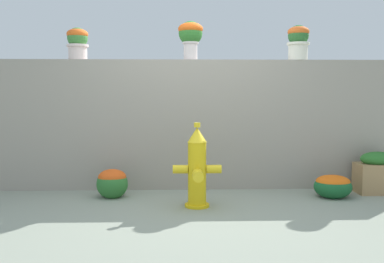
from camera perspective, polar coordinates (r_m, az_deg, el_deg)
name	(u,v)px	position (r m, az deg, el deg)	size (l,w,h in m)	color
ground_plane	(194,213)	(4.56, 0.27, -10.81)	(24.00, 24.00, 0.00)	gray
stone_wall	(191,125)	(5.67, -0.20, 0.93)	(6.42, 0.30, 1.68)	gray
potted_plant_1	(78,41)	(5.80, -14.92, 11.50)	(0.28, 0.28, 0.41)	silver
potted_plant_2	(191,35)	(5.68, -0.19, 12.72)	(0.32, 0.32, 0.50)	silver
potted_plant_3	(298,40)	(5.86, 13.90, 11.70)	(0.29, 0.29, 0.45)	silver
fire_hydrant	(197,169)	(4.73, 0.68, -4.99)	(0.53, 0.42, 0.93)	yellow
flower_bush_left	(112,182)	(5.28, -10.53, -6.60)	(0.38, 0.34, 0.36)	#2D6E2F
flower_bush_right	(333,185)	(5.48, 18.16, -6.78)	(0.45, 0.41, 0.28)	#1A5B2D
planter_box	(377,173)	(5.89, 23.33, -5.10)	(0.51, 0.33, 0.52)	#A27F52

